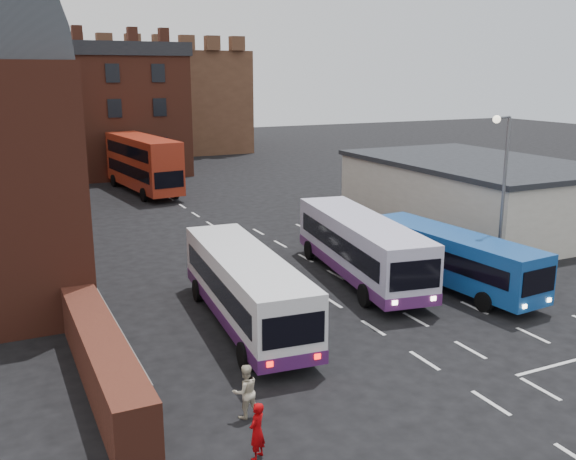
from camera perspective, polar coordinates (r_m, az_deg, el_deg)
name	(u,v)px	position (r m, az deg, el deg)	size (l,w,h in m)	color
ground	(410,352)	(23.40, 10.83, -10.58)	(180.00, 180.00, 0.00)	black
forecourt_wall	(103,360)	(21.05, -16.14, -11.08)	(1.20, 10.00, 1.80)	#602B1E
cream_building	(474,193)	(42.37, 16.20, 3.21)	(10.40, 16.40, 4.25)	beige
brick_terrace	(61,118)	(63.50, -19.55, 9.39)	(22.00, 10.00, 11.00)	brown
castle_keep	(140,101)	(85.19, -12.99, 11.10)	(22.00, 22.00, 12.00)	brown
bus_white_outbound	(245,284)	(24.76, -3.81, -4.81)	(3.31, 10.53, 2.83)	silver
bus_white_inbound	(361,244)	(30.30, 6.46, -1.21)	(4.13, 11.12, 2.96)	silver
bus_blue	(452,255)	(29.98, 14.37, -2.21)	(2.98, 9.52, 2.55)	#134691
bus_red_double	(143,163)	(53.46, -12.78, 5.81)	(3.77, 11.56, 4.54)	#A12C18
street_lamp	(502,183)	(30.87, 18.48, 4.02)	(1.48, 0.76, 7.77)	slate
pedestrian_red	(257,431)	(16.98, -2.77, -17.42)	(0.56, 0.37, 1.54)	#9A0306
pedestrian_beige	(245,391)	(18.75, -3.81, -14.11)	(0.77, 0.60, 1.59)	#BEB49A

